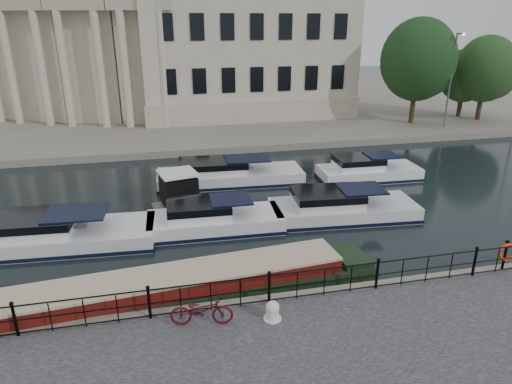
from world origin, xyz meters
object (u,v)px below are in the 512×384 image
at_px(bicycle, 202,310).
at_px(mooring_bollard, 273,311).
at_px(life_ring_post, 507,252).
at_px(harbour_hut, 179,192).
at_px(narrowboat, 181,292).

height_order(bicycle, mooring_bollard, bicycle).
bearing_deg(mooring_bollard, life_ring_post, 6.09).
relative_size(mooring_bollard, harbour_hut, 0.22).
bearing_deg(life_ring_post, narrowboat, 173.18).
bearing_deg(bicycle, narrowboat, 23.14).
relative_size(mooring_bollard, life_ring_post, 0.54).
bearing_deg(life_ring_post, harbour_hut, 139.05).
bearing_deg(mooring_bollard, harbour_hut, 101.32).
bearing_deg(narrowboat, life_ring_post, -12.13).
distance_m(life_ring_post, harbour_hut, 15.66).
height_order(mooring_bollard, harbour_hut, harbour_hut).
relative_size(life_ring_post, narrowboat, 0.08).
relative_size(narrowboat, harbour_hut, 5.09).
bearing_deg(harbour_hut, mooring_bollard, -91.41).
relative_size(bicycle, life_ring_post, 1.63).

